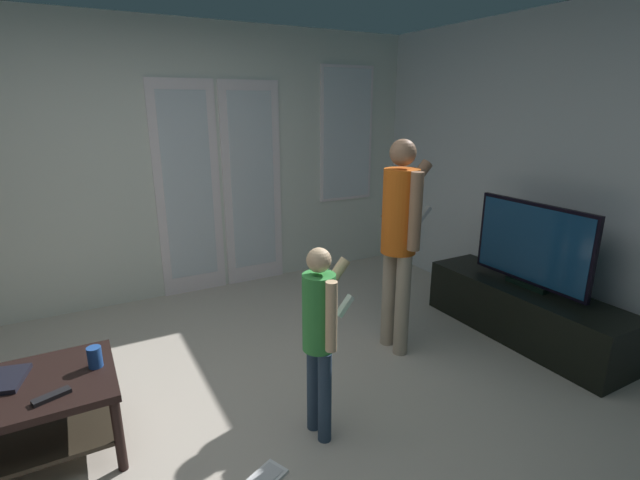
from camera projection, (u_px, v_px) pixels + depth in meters
The scene contains 9 objects.
ground_plane at pixel (221, 448), 2.54m from camera, with size 5.87×4.73×0.02m, color #BEB2A3.
wall_back_with_doors at pixel (149, 167), 4.20m from camera, with size 5.87×0.09×2.58m.
wall_right_plain at pixel (582, 178), 3.52m from camera, with size 0.06×4.73×2.55m.
tv_stand at pixel (523, 312), 3.69m from camera, with size 0.48×1.63×0.43m.
flat_screen_tv at pixel (532, 245), 3.53m from camera, with size 0.08×0.99×0.67m.
person_adult at pixel (400, 229), 3.31m from camera, with size 0.56×0.43×1.59m.
person_child at pixel (320, 327), 2.46m from camera, with size 0.39×0.32×1.12m.
cup_near_edge at pixel (95, 357), 2.47m from camera, with size 0.07×0.07×0.12m, color #214B9A.
tv_remote_black at pixel (52, 396), 2.22m from camera, with size 0.17×0.05×0.02m, color black.
Camera 1 is at (-0.54, -2.11, 1.81)m, focal length 25.86 mm.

